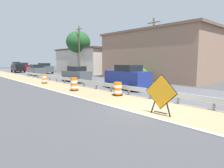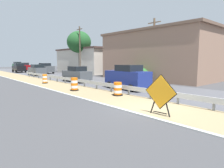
{
  "view_description": "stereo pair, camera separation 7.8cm",
  "coord_description": "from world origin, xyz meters",
  "px_view_note": "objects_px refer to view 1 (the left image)",
  "views": [
    {
      "loc": [
        -8.32,
        -6.22,
        2.63
      ],
      "look_at": [
        0.82,
        4.08,
        0.92
      ],
      "focal_mm": 30.71,
      "sensor_mm": 36.0,
      "label": 1
    },
    {
      "loc": [
        -8.26,
        -6.28,
        2.63
      ],
      "look_at": [
        0.82,
        4.08,
        0.92
      ],
      "focal_mm": 30.71,
      "sensor_mm": 36.0,
      "label": 2
    }
  ],
  "objects_px": {
    "car_lead_far_lane": "(36,70)",
    "car_mid_far_lane": "(45,68)",
    "car_trailing_near_lane": "(24,67)",
    "traffic_barrel_close": "(74,85)",
    "utility_pole_mid": "(79,50)",
    "warning_sign_diamond": "(161,93)",
    "car_distant_a": "(17,66)",
    "traffic_barrel_nearest": "(118,90)",
    "utility_pole_near": "(153,49)",
    "car_lead_near_lane": "(127,77)",
    "traffic_barrel_mid": "(44,79)",
    "car_trailing_far_lane": "(76,74)",
    "car_distant_b": "(18,68)"
  },
  "relations": [
    {
      "from": "car_trailing_far_lane",
      "to": "utility_pole_near",
      "type": "height_order",
      "value": "utility_pole_near"
    },
    {
      "from": "traffic_barrel_mid",
      "to": "car_trailing_near_lane",
      "type": "height_order",
      "value": "car_trailing_near_lane"
    },
    {
      "from": "car_lead_far_lane",
      "to": "car_trailing_near_lane",
      "type": "bearing_deg",
      "value": -8.39
    },
    {
      "from": "traffic_barrel_close",
      "to": "car_trailing_far_lane",
      "type": "xyz_separation_m",
      "value": [
        3.73,
        5.83,
        0.44
      ]
    },
    {
      "from": "car_trailing_near_lane",
      "to": "car_distant_b",
      "type": "relative_size",
      "value": 1.13
    },
    {
      "from": "traffic_barrel_close",
      "to": "utility_pole_mid",
      "type": "xyz_separation_m",
      "value": [
        10.3,
        15.55,
        3.96
      ]
    },
    {
      "from": "traffic_barrel_mid",
      "to": "car_distant_b",
      "type": "relative_size",
      "value": 0.26
    },
    {
      "from": "traffic_barrel_close",
      "to": "car_trailing_far_lane",
      "type": "bearing_deg",
      "value": 57.37
    },
    {
      "from": "traffic_barrel_mid",
      "to": "car_distant_b",
      "type": "distance_m",
      "value": 23.7
    },
    {
      "from": "car_mid_far_lane",
      "to": "car_distant_b",
      "type": "xyz_separation_m",
      "value": [
        -3.16,
        6.73,
        -0.03
      ]
    },
    {
      "from": "traffic_barrel_mid",
      "to": "car_distant_b",
      "type": "xyz_separation_m",
      "value": [
        3.72,
        23.4,
        0.53
      ]
    },
    {
      "from": "car_lead_near_lane",
      "to": "car_trailing_far_lane",
      "type": "distance_m",
      "value": 8.28
    },
    {
      "from": "car_lead_far_lane",
      "to": "utility_pole_near",
      "type": "height_order",
      "value": "utility_pole_near"
    },
    {
      "from": "traffic_barrel_mid",
      "to": "car_lead_far_lane",
      "type": "relative_size",
      "value": 0.23
    },
    {
      "from": "car_lead_near_lane",
      "to": "traffic_barrel_mid",
      "type": "bearing_deg",
      "value": 24.54
    },
    {
      "from": "traffic_barrel_close",
      "to": "car_lead_near_lane",
      "type": "bearing_deg",
      "value": -30.78
    },
    {
      "from": "traffic_barrel_nearest",
      "to": "traffic_barrel_close",
      "type": "height_order",
      "value": "traffic_barrel_close"
    },
    {
      "from": "warning_sign_diamond",
      "to": "car_distant_a",
      "type": "height_order",
      "value": "car_distant_a"
    },
    {
      "from": "warning_sign_diamond",
      "to": "car_lead_near_lane",
      "type": "bearing_deg",
      "value": -129.23
    },
    {
      "from": "utility_pole_near",
      "to": "utility_pole_mid",
      "type": "xyz_separation_m",
      "value": [
        -0.59,
        15.79,
        0.51
      ]
    },
    {
      "from": "warning_sign_diamond",
      "to": "utility_pole_mid",
      "type": "bearing_deg",
      "value": -118.04
    },
    {
      "from": "warning_sign_diamond",
      "to": "utility_pole_near",
      "type": "bearing_deg",
      "value": -146.02
    },
    {
      "from": "traffic_barrel_nearest",
      "to": "traffic_barrel_mid",
      "type": "relative_size",
      "value": 0.96
    },
    {
      "from": "car_lead_near_lane",
      "to": "car_distant_b",
      "type": "relative_size",
      "value": 1.07
    },
    {
      "from": "car_lead_near_lane",
      "to": "traffic_barrel_close",
      "type": "bearing_deg",
      "value": 60.91
    },
    {
      "from": "car_trailing_near_lane",
      "to": "car_trailing_far_lane",
      "type": "height_order",
      "value": "car_trailing_near_lane"
    },
    {
      "from": "traffic_barrel_nearest",
      "to": "utility_pole_mid",
      "type": "bearing_deg",
      "value": 65.38
    },
    {
      "from": "traffic_barrel_close",
      "to": "car_lead_far_lane",
      "type": "xyz_separation_m",
      "value": [
        3.85,
        19.33,
        0.45
      ]
    },
    {
      "from": "car_lead_near_lane",
      "to": "car_lead_far_lane",
      "type": "distance_m",
      "value": 21.77
    },
    {
      "from": "car_distant_a",
      "to": "car_distant_b",
      "type": "distance_m",
      "value": 14.3
    },
    {
      "from": "warning_sign_diamond",
      "to": "car_lead_near_lane",
      "type": "xyz_separation_m",
      "value": [
        4.87,
        6.91,
        0.05
      ]
    },
    {
      "from": "traffic_barrel_nearest",
      "to": "car_trailing_far_lane",
      "type": "distance_m",
      "value": 10.37
    },
    {
      "from": "car_trailing_near_lane",
      "to": "car_lead_far_lane",
      "type": "bearing_deg",
      "value": -11.67
    },
    {
      "from": "utility_pole_near",
      "to": "warning_sign_diamond",
      "type": "bearing_deg",
      "value": -141.93
    },
    {
      "from": "traffic_barrel_nearest",
      "to": "utility_pole_near",
      "type": "bearing_deg",
      "value": 22.47
    },
    {
      "from": "car_mid_far_lane",
      "to": "utility_pole_near",
      "type": "relative_size",
      "value": 0.61
    },
    {
      "from": "car_distant_a",
      "to": "utility_pole_near",
      "type": "relative_size",
      "value": 0.6
    },
    {
      "from": "car_lead_near_lane",
      "to": "car_trailing_near_lane",
      "type": "relative_size",
      "value": 0.95
    },
    {
      "from": "traffic_barrel_nearest",
      "to": "car_lead_near_lane",
      "type": "xyz_separation_m",
      "value": [
        2.87,
        1.78,
        0.66
      ]
    },
    {
      "from": "car_lead_near_lane",
      "to": "car_distant_b",
      "type": "height_order",
      "value": "car_lead_near_lane"
    },
    {
      "from": "car_lead_far_lane",
      "to": "car_distant_a",
      "type": "relative_size",
      "value": 0.99
    },
    {
      "from": "car_distant_a",
      "to": "traffic_barrel_nearest",
      "type": "bearing_deg",
      "value": -7.51
    },
    {
      "from": "traffic_barrel_nearest",
      "to": "car_lead_near_lane",
      "type": "distance_m",
      "value": 3.44
    },
    {
      "from": "utility_pole_mid",
      "to": "utility_pole_near",
      "type": "bearing_deg",
      "value": -87.88
    },
    {
      "from": "car_trailing_near_lane",
      "to": "car_lead_far_lane",
      "type": "xyz_separation_m",
      "value": [
        -3.19,
        -17.54,
        -0.05
      ]
    },
    {
      "from": "car_trailing_near_lane",
      "to": "traffic_barrel_mid",
      "type": "bearing_deg",
      "value": -14.27
    },
    {
      "from": "traffic_barrel_close",
      "to": "car_trailing_near_lane",
      "type": "xyz_separation_m",
      "value": [
        7.05,
        36.86,
        0.5
      ]
    },
    {
      "from": "car_trailing_far_lane",
      "to": "car_distant_b",
      "type": "bearing_deg",
      "value": -1.54
    },
    {
      "from": "car_lead_far_lane",
      "to": "car_mid_far_lane",
      "type": "distance_m",
      "value": 5.31
    },
    {
      "from": "car_lead_far_lane",
      "to": "traffic_barrel_close",
      "type": "bearing_deg",
      "value": 170.65
    }
  ]
}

